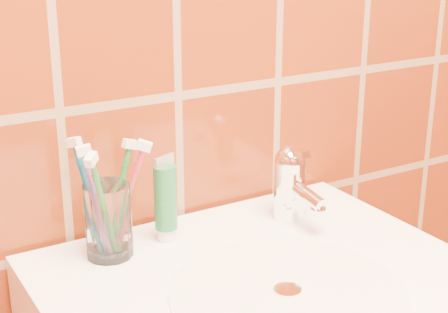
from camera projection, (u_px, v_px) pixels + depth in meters
glass_tumbler at (108, 221)px, 0.94m from camera, size 0.07×0.07×0.11m
toothpaste_tube at (166, 201)px, 0.98m from camera, size 0.04×0.03×0.13m
faucet at (291, 181)px, 1.05m from camera, size 0.05×0.11×0.12m
toothbrush_0 at (118, 197)px, 0.95m from camera, size 0.09×0.08×0.17m
toothbrush_1 at (90, 199)px, 0.93m from camera, size 0.09×0.12×0.19m
toothbrush_2 at (98, 204)px, 0.92m from camera, size 0.07×0.06×0.18m
toothbrush_3 at (127, 198)px, 0.94m from camera, size 0.12×0.11×0.18m
toothbrush_4 at (104, 208)px, 0.90m from camera, size 0.13×0.13×0.19m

